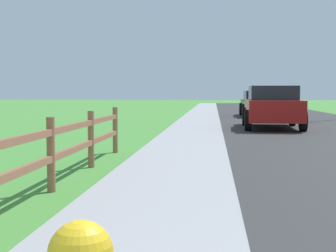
{
  "coord_description": "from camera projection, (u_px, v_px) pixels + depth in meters",
  "views": [
    {
      "loc": [
        -0.31,
        -0.07,
        1.32
      ],
      "look_at": [
        -0.97,
        6.98,
        0.83
      ],
      "focal_mm": 52.29,
      "sensor_mm": 36.0,
      "label": 1
    }
  ],
  "objects": [
    {
      "name": "parked_suv_red",
      "position": [
        272.0,
        106.0,
        17.98
      ],
      "size": [
        2.17,
        4.62,
        1.55
      ],
      "color": "maroon",
      "rests_on": "ground"
    },
    {
      "name": "curb_concrete",
      "position": [
        165.0,
        116.0,
        27.23
      ],
      "size": [
        6.0,
        66.0,
        0.01
      ],
      "primitive_type": "cube",
      "color": "#9E9DA3",
      "rests_on": "ground"
    },
    {
      "name": "grass_verge",
      "position": [
        138.0,
        116.0,
        27.37
      ],
      "size": [
        5.0,
        66.0,
        0.0
      ],
      "primitive_type": "cube",
      "color": "#498E3A",
      "rests_on": "ground"
    },
    {
      "name": "ground_plane",
      "position": [
        219.0,
        118.0,
        24.97
      ],
      "size": [
        120.0,
        120.0,
        0.0
      ],
      "primitive_type": "plane",
      "color": "#498E3A"
    },
    {
      "name": "road_asphalt",
      "position": [
        283.0,
        116.0,
        26.63
      ],
      "size": [
        7.0,
        66.0,
        0.01
      ],
      "primitive_type": "cube",
      "color": "#313131",
      "rests_on": "ground"
    },
    {
      "name": "rail_fence",
      "position": [
        19.0,
        160.0,
        5.36
      ],
      "size": [
        0.11,
        10.68,
        1.0
      ],
      "color": "#905C41",
      "rests_on": "ground"
    },
    {
      "name": "parked_car_black",
      "position": [
        260.0,
        103.0,
        26.89
      ],
      "size": [
        2.11,
        4.82,
        1.4
      ],
      "color": "black",
      "rests_on": "ground"
    }
  ]
}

